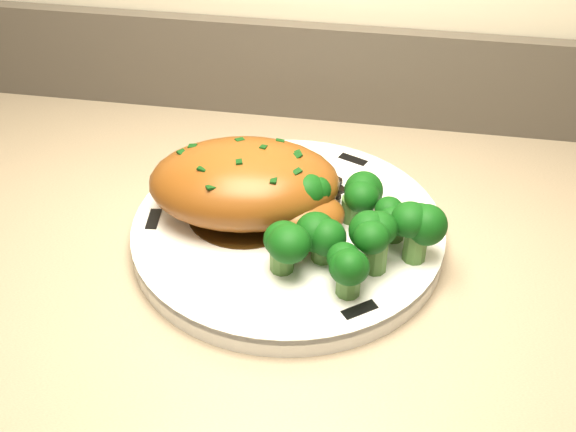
# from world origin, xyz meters

# --- Properties ---
(plate) EXTENTS (0.34, 0.34, 0.02)m
(plate) POSITION_xyz_m (0.28, 1.74, 0.89)
(plate) COLOR white
(plate) RESTS_ON counter
(rim_accent_0) EXTENTS (0.03, 0.02, 0.00)m
(rim_accent_0) POSITION_xyz_m (0.34, 1.86, 0.90)
(rim_accent_0) COLOR black
(rim_accent_0) RESTS_ON plate
(rim_accent_1) EXTENTS (0.02, 0.03, 0.00)m
(rim_accent_1) POSITION_xyz_m (0.15, 1.73, 0.90)
(rim_accent_1) COLOR black
(rim_accent_1) RESTS_ON plate
(rim_accent_2) EXTENTS (0.03, 0.03, 0.00)m
(rim_accent_2) POSITION_xyz_m (0.36, 1.64, 0.90)
(rim_accent_2) COLOR black
(rim_accent_2) RESTS_ON plate
(gravy_pool) EXTENTS (0.12, 0.12, 0.00)m
(gravy_pool) POSITION_xyz_m (0.24, 1.75, 0.90)
(gravy_pool) COLOR #311D09
(gravy_pool) RESTS_ON plate
(chicken_breast) EXTENTS (0.21, 0.15, 0.07)m
(chicken_breast) POSITION_xyz_m (0.25, 1.75, 0.93)
(chicken_breast) COLOR brown
(chicken_breast) RESTS_ON plate
(mushroom_pile) EXTENTS (0.09, 0.07, 0.03)m
(mushroom_pile) POSITION_xyz_m (0.31, 1.79, 0.90)
(mushroom_pile) COLOR black
(mushroom_pile) RESTS_ON plate
(broccoli_florets) EXTENTS (0.15, 0.14, 0.05)m
(broccoli_florets) POSITION_xyz_m (0.35, 1.71, 0.92)
(broccoli_florets) COLOR #497632
(broccoli_florets) RESTS_ON plate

